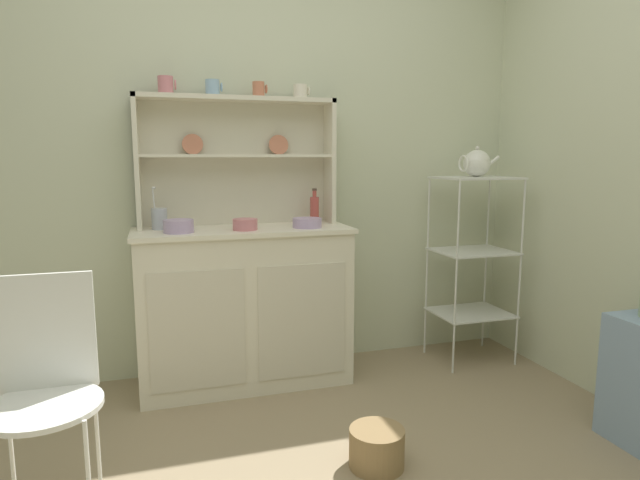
# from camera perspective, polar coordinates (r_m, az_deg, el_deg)

# --- Properties ---
(wall_back) EXTENTS (3.84, 0.05, 2.50)m
(wall_back) POSITION_cam_1_polar(r_m,az_deg,el_deg) (3.11, -7.04, 9.15)
(wall_back) COLOR beige
(wall_back) RESTS_ON ground
(hutch_cabinet) EXTENTS (1.14, 0.45, 0.86)m
(hutch_cabinet) POSITION_cam_1_polar(r_m,az_deg,el_deg) (2.95, -8.00, -6.79)
(hutch_cabinet) COLOR silver
(hutch_cabinet) RESTS_ON ground
(hutch_shelf_unit) EXTENTS (1.06, 0.18, 0.69)m
(hutch_shelf_unit) POSITION_cam_1_polar(r_m,az_deg,el_deg) (3.00, -8.85, 9.29)
(hutch_shelf_unit) COLOR beige
(hutch_shelf_unit) RESTS_ON hutch_cabinet
(bakers_rack) EXTENTS (0.44, 0.36, 1.11)m
(bakers_rack) POSITION_cam_1_polar(r_m,az_deg,el_deg) (3.33, 15.95, -0.70)
(bakers_rack) COLOR silver
(bakers_rack) RESTS_ON ground
(wire_chair) EXTENTS (0.36, 0.36, 0.85)m
(wire_chair) POSITION_cam_1_polar(r_m,az_deg,el_deg) (2.00, -27.17, -13.03)
(wire_chair) COLOR white
(wire_chair) RESTS_ON ground
(floor_basket) EXTENTS (0.22, 0.22, 0.16)m
(floor_basket) POSITION_cam_1_polar(r_m,az_deg,el_deg) (2.31, 6.05, -21.08)
(floor_basket) COLOR #93754C
(floor_basket) RESTS_ON ground
(cup_rose_0) EXTENTS (0.09, 0.08, 0.09)m
(cup_rose_0) POSITION_cam_1_polar(r_m,az_deg,el_deg) (2.95, -16.04, 15.51)
(cup_rose_0) COLOR #D17A84
(cup_rose_0) RESTS_ON hutch_shelf_unit
(cup_sky_1) EXTENTS (0.09, 0.07, 0.08)m
(cup_sky_1) POSITION_cam_1_polar(r_m,az_deg,el_deg) (2.97, -11.31, 15.57)
(cup_sky_1) COLOR #8EB2D1
(cup_sky_1) RESTS_ON hutch_shelf_unit
(cup_terracotta_2) EXTENTS (0.08, 0.06, 0.08)m
(cup_terracotta_2) POSITION_cam_1_polar(r_m,az_deg,el_deg) (3.00, -6.51, 15.59)
(cup_terracotta_2) COLOR #C67556
(cup_terracotta_2) RESTS_ON hutch_shelf_unit
(cup_cream_3) EXTENTS (0.09, 0.08, 0.08)m
(cup_cream_3) POSITION_cam_1_polar(r_m,az_deg,el_deg) (3.05, -2.08, 15.47)
(cup_cream_3) COLOR silver
(cup_cream_3) RESTS_ON hutch_shelf_unit
(bowl_mixing_large) EXTENTS (0.15, 0.15, 0.06)m
(bowl_mixing_large) POSITION_cam_1_polar(r_m,az_deg,el_deg) (2.76, -14.78, 1.43)
(bowl_mixing_large) COLOR #B79ECC
(bowl_mixing_large) RESTS_ON hutch_cabinet
(bowl_floral_medium) EXTENTS (0.13, 0.13, 0.06)m
(bowl_floral_medium) POSITION_cam_1_polar(r_m,az_deg,el_deg) (2.79, -7.95, 1.65)
(bowl_floral_medium) COLOR #D17A84
(bowl_floral_medium) RESTS_ON hutch_cabinet
(bowl_cream_small) EXTENTS (0.16, 0.16, 0.05)m
(bowl_cream_small) POSITION_cam_1_polar(r_m,az_deg,el_deg) (2.86, -1.38, 1.84)
(bowl_cream_small) COLOR #B79ECC
(bowl_cream_small) RESTS_ON hutch_cabinet
(jam_bottle) EXTENTS (0.05, 0.05, 0.20)m
(jam_bottle) POSITION_cam_1_polar(r_m,az_deg,el_deg) (3.03, -0.59, 3.31)
(jam_bottle) COLOR #B74C47
(jam_bottle) RESTS_ON hutch_cabinet
(utensil_jar) EXTENTS (0.08, 0.08, 0.22)m
(utensil_jar) POSITION_cam_1_polar(r_m,az_deg,el_deg) (2.90, -16.69, 2.22)
(utensil_jar) COLOR #B2B7C6
(utensil_jar) RESTS_ON hutch_cabinet
(porcelain_teapot) EXTENTS (0.25, 0.16, 0.18)m
(porcelain_teapot) POSITION_cam_1_polar(r_m,az_deg,el_deg) (3.28, 16.29, 7.82)
(porcelain_teapot) COLOR white
(porcelain_teapot) RESTS_ON bakers_rack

